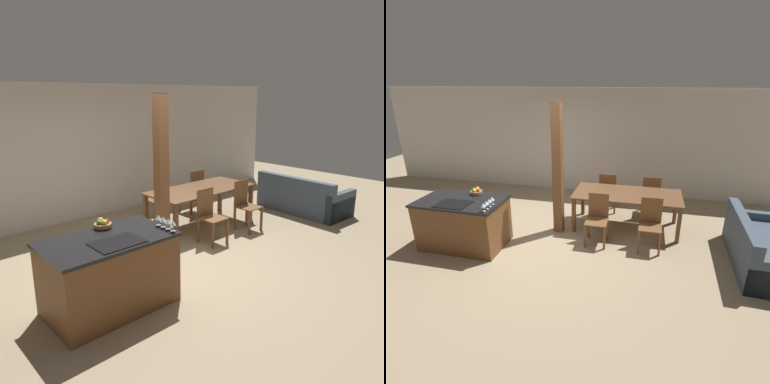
# 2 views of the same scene
# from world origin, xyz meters

# --- Properties ---
(ground_plane) EXTENTS (16.00, 16.00, 0.00)m
(ground_plane) POSITION_xyz_m (0.00, 0.00, 0.00)
(ground_plane) COLOR #9E896B
(wall_back) EXTENTS (11.20, 0.08, 2.70)m
(wall_back) POSITION_xyz_m (0.00, 2.86, 1.35)
(wall_back) COLOR silver
(wall_back) RESTS_ON ground_plane
(kitchen_island) EXTENTS (1.49, 0.91, 0.90)m
(kitchen_island) POSITION_xyz_m (-1.37, -0.50, 0.45)
(kitchen_island) COLOR brown
(kitchen_island) RESTS_ON ground_plane
(fruit_bowl) EXTENTS (0.22, 0.22, 0.12)m
(fruit_bowl) POSITION_xyz_m (-1.24, -0.18, 0.95)
(fruit_bowl) COLOR #99704C
(fruit_bowl) RESTS_ON kitchen_island
(wine_glass_near) EXTENTS (0.08, 0.08, 0.14)m
(wine_glass_near) POSITION_xyz_m (-0.70, -0.87, 1.00)
(wine_glass_near) COLOR silver
(wine_glass_near) RESTS_ON kitchen_island
(wine_glass_middle) EXTENTS (0.08, 0.08, 0.14)m
(wine_glass_middle) POSITION_xyz_m (-0.70, -0.78, 1.00)
(wine_glass_middle) COLOR silver
(wine_glass_middle) RESTS_ON kitchen_island
(wine_glass_far) EXTENTS (0.08, 0.08, 0.14)m
(wine_glass_far) POSITION_xyz_m (-0.70, -0.68, 1.00)
(wine_glass_far) COLOR silver
(wine_glass_far) RESTS_ON kitchen_island
(wine_glass_end) EXTENTS (0.08, 0.08, 0.14)m
(wine_glass_end) POSITION_xyz_m (-0.70, -0.59, 1.00)
(wine_glass_end) COLOR silver
(wine_glass_end) RESTS_ON kitchen_island
(dining_table) EXTENTS (2.12, 0.98, 0.74)m
(dining_table) POSITION_xyz_m (1.45, 0.87, 0.66)
(dining_table) COLOR brown
(dining_table) RESTS_ON ground_plane
(dining_chair_near_left) EXTENTS (0.40, 0.40, 0.93)m
(dining_chair_near_left) POSITION_xyz_m (0.98, 0.16, 0.49)
(dining_chair_near_left) COLOR brown
(dining_chair_near_left) RESTS_ON ground_plane
(dining_chair_near_right) EXTENTS (0.40, 0.40, 0.93)m
(dining_chair_near_right) POSITION_xyz_m (1.93, 0.16, 0.49)
(dining_chair_near_right) COLOR brown
(dining_chair_near_right) RESTS_ON ground_plane
(dining_chair_far_left) EXTENTS (0.40, 0.40, 0.93)m
(dining_chair_far_left) POSITION_xyz_m (0.98, 1.59, 0.49)
(dining_chair_far_left) COLOR brown
(dining_chair_far_left) RESTS_ON ground_plane
(dining_chair_far_right) EXTENTS (0.40, 0.40, 0.93)m
(dining_chair_far_right) POSITION_xyz_m (1.93, 1.59, 0.49)
(dining_chair_far_right) COLOR brown
(dining_chair_far_right) RESTS_ON ground_plane
(couch) EXTENTS (1.03, 1.90, 0.80)m
(couch) POSITION_xyz_m (3.73, 0.02, 0.28)
(couch) COLOR #3D4C5B
(couch) RESTS_ON ground_plane
(timber_post) EXTENTS (0.18, 0.18, 2.51)m
(timber_post) POSITION_xyz_m (0.15, 0.42, 1.25)
(timber_post) COLOR brown
(timber_post) RESTS_ON ground_plane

